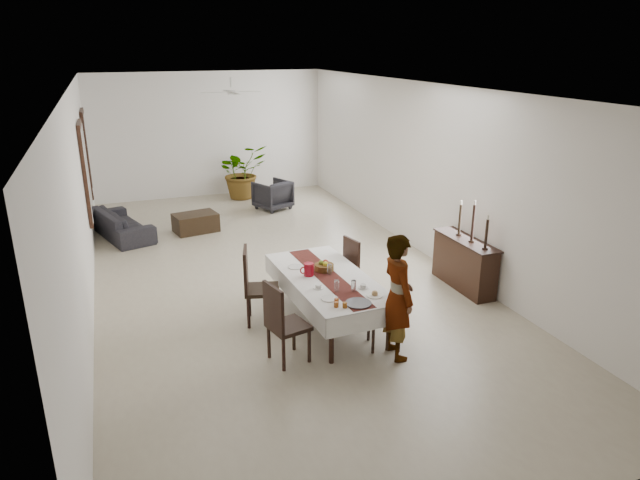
# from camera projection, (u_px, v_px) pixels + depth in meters

# --- Properties ---
(floor) EXTENTS (6.00, 12.00, 0.00)m
(floor) POSITION_uv_depth(u_px,v_px,m) (275.00, 274.00, 10.05)
(floor) COLOR #BAB094
(floor) RESTS_ON ground
(ceiling) EXTENTS (6.00, 12.00, 0.02)m
(ceiling) POSITION_uv_depth(u_px,v_px,m) (270.00, 87.00, 9.00)
(ceiling) COLOR silver
(ceiling) RESTS_ON wall_back
(wall_back) EXTENTS (6.00, 0.02, 3.20)m
(wall_back) POSITION_uv_depth(u_px,v_px,m) (210.00, 135.00, 14.84)
(wall_back) COLOR white
(wall_back) RESTS_ON floor
(wall_front) EXTENTS (6.00, 0.02, 3.20)m
(wall_front) POSITION_uv_depth(u_px,v_px,m) (497.00, 366.00, 4.21)
(wall_front) COLOR white
(wall_front) RESTS_ON floor
(wall_left) EXTENTS (0.02, 12.00, 3.20)m
(wall_left) POSITION_uv_depth(u_px,v_px,m) (80.00, 202.00, 8.54)
(wall_left) COLOR white
(wall_left) RESTS_ON floor
(wall_right) EXTENTS (0.02, 12.00, 3.20)m
(wall_right) POSITION_uv_depth(u_px,v_px,m) (430.00, 172.00, 10.52)
(wall_right) COLOR white
(wall_right) RESTS_ON floor
(dining_table_top) EXTENTS (1.03, 2.28, 0.05)m
(dining_table_top) POSITION_uv_depth(u_px,v_px,m) (328.00, 279.00, 8.13)
(dining_table_top) COLOR black
(dining_table_top) RESTS_ON table_leg_fl
(table_leg_fl) EXTENTS (0.07, 0.07, 0.65)m
(table_leg_fl) POSITION_uv_depth(u_px,v_px,m) (331.00, 340.00, 7.16)
(table_leg_fl) COLOR black
(table_leg_fl) RESTS_ON floor
(table_leg_fr) EXTENTS (0.07, 0.07, 0.65)m
(table_leg_fr) POSITION_uv_depth(u_px,v_px,m) (389.00, 328.00, 7.46)
(table_leg_fr) COLOR black
(table_leg_fr) RESTS_ON floor
(table_leg_bl) EXTENTS (0.07, 0.07, 0.65)m
(table_leg_bl) POSITION_uv_depth(u_px,v_px,m) (277.00, 279.00, 9.02)
(table_leg_bl) COLOR black
(table_leg_bl) RESTS_ON floor
(table_leg_br) EXTENTS (0.07, 0.07, 0.65)m
(table_leg_br) POSITION_uv_depth(u_px,v_px,m) (325.00, 271.00, 9.32)
(table_leg_br) COLOR black
(table_leg_br) RESTS_ON floor
(tablecloth_top) EXTENTS (1.20, 2.46, 0.01)m
(tablecloth_top) POSITION_uv_depth(u_px,v_px,m) (328.00, 277.00, 8.12)
(tablecloth_top) COLOR white
(tablecloth_top) RESTS_ON dining_table_top
(tablecloth_drape_left) EXTENTS (0.11, 2.41, 0.28)m
(tablecloth_drape_left) POSITION_uv_depth(u_px,v_px,m) (292.00, 292.00, 7.96)
(tablecloth_drape_left) COLOR silver
(tablecloth_drape_left) RESTS_ON dining_table_top
(tablecloth_drape_right) EXTENTS (0.11, 2.41, 0.28)m
(tablecloth_drape_right) POSITION_uv_depth(u_px,v_px,m) (362.00, 280.00, 8.36)
(tablecloth_drape_right) COLOR white
(tablecloth_drape_right) RESTS_ON dining_table_top
(tablecloth_drape_near) EXTENTS (1.10, 0.06, 0.28)m
(tablecloth_drape_near) POSITION_uv_depth(u_px,v_px,m) (366.00, 321.00, 7.12)
(tablecloth_drape_near) COLOR white
(tablecloth_drape_near) RESTS_ON dining_table_top
(tablecloth_drape_far) EXTENTS (1.10, 0.06, 0.28)m
(tablecloth_drape_far) POSITION_uv_depth(u_px,v_px,m) (298.00, 258.00, 9.21)
(tablecloth_drape_far) COLOR white
(tablecloth_drape_far) RESTS_ON dining_table_top
(table_runner) EXTENTS (0.43, 2.35, 0.00)m
(table_runner) POSITION_uv_depth(u_px,v_px,m) (328.00, 276.00, 8.12)
(table_runner) COLOR maroon
(table_runner) RESTS_ON tablecloth_top
(red_pitcher) EXTENTS (0.15, 0.15, 0.19)m
(red_pitcher) POSITION_uv_depth(u_px,v_px,m) (309.00, 269.00, 8.12)
(red_pitcher) COLOR maroon
(red_pitcher) RESTS_ON tablecloth_top
(pitcher_handle) EXTENTS (0.11, 0.02, 0.11)m
(pitcher_handle) POSITION_uv_depth(u_px,v_px,m) (304.00, 270.00, 8.09)
(pitcher_handle) COLOR #9A0F0B
(pitcher_handle) RESTS_ON red_pitcher
(wine_glass_near) EXTENTS (0.07, 0.07, 0.16)m
(wine_glass_near) POSITION_uv_depth(u_px,v_px,m) (354.00, 286.00, 7.60)
(wine_glass_near) COLOR silver
(wine_glass_near) RESTS_ON tablecloth_top
(wine_glass_mid) EXTENTS (0.07, 0.07, 0.16)m
(wine_glass_mid) POSITION_uv_depth(u_px,v_px,m) (337.00, 286.00, 7.61)
(wine_glass_mid) COLOR white
(wine_glass_mid) RESTS_ON tablecloth_top
(wine_glass_far) EXTENTS (0.07, 0.07, 0.16)m
(wine_glass_far) POSITION_uv_depth(u_px,v_px,m) (329.00, 270.00, 8.15)
(wine_glass_far) COLOR silver
(wine_glass_far) RESTS_ON tablecloth_top
(teacup_right) EXTENTS (0.08, 0.08, 0.06)m
(teacup_right) POSITION_uv_depth(u_px,v_px,m) (363.00, 286.00, 7.72)
(teacup_right) COLOR silver
(teacup_right) RESTS_ON saucer_right
(saucer_right) EXTENTS (0.14, 0.14, 0.01)m
(saucer_right) POSITION_uv_depth(u_px,v_px,m) (363.00, 288.00, 7.73)
(saucer_right) COLOR silver
(saucer_right) RESTS_ON tablecloth_top
(teacup_left) EXTENTS (0.08, 0.08, 0.06)m
(teacup_left) POSITION_uv_depth(u_px,v_px,m) (318.00, 286.00, 7.72)
(teacup_left) COLOR white
(teacup_left) RESTS_ON saucer_left
(saucer_left) EXTENTS (0.14, 0.14, 0.01)m
(saucer_left) POSITION_uv_depth(u_px,v_px,m) (318.00, 288.00, 7.73)
(saucer_left) COLOR white
(saucer_left) RESTS_ON tablecloth_top
(plate_near_right) EXTENTS (0.22, 0.22, 0.01)m
(plate_near_right) POSITION_uv_depth(u_px,v_px,m) (375.00, 295.00, 7.49)
(plate_near_right) COLOR white
(plate_near_right) RESTS_ON tablecloth_top
(bread_near_right) EXTENTS (0.08, 0.08, 0.08)m
(bread_near_right) POSITION_uv_depth(u_px,v_px,m) (375.00, 294.00, 7.49)
(bread_near_right) COLOR tan
(bread_near_right) RESTS_ON plate_near_right
(plate_near_left) EXTENTS (0.22, 0.22, 0.01)m
(plate_near_left) POSITION_uv_depth(u_px,v_px,m) (329.00, 299.00, 7.40)
(plate_near_left) COLOR silver
(plate_near_left) RESTS_ON tablecloth_top
(plate_far_left) EXTENTS (0.22, 0.22, 0.01)m
(plate_far_left) POSITION_uv_depth(u_px,v_px,m) (295.00, 267.00, 8.45)
(plate_far_left) COLOR silver
(plate_far_left) RESTS_ON tablecloth_top
(serving_tray) EXTENTS (0.34, 0.34, 0.02)m
(serving_tray) POSITION_uv_depth(u_px,v_px,m) (358.00, 303.00, 7.26)
(serving_tray) COLOR #3C3C40
(serving_tray) RESTS_ON tablecloth_top
(jam_jar_a) EXTENTS (0.06, 0.06, 0.07)m
(jam_jar_a) POSITION_uv_depth(u_px,v_px,m) (345.00, 305.00, 7.15)
(jam_jar_a) COLOR #8C4C14
(jam_jar_a) RESTS_ON tablecloth_top
(jam_jar_b) EXTENTS (0.06, 0.06, 0.07)m
(jam_jar_b) POSITION_uv_depth(u_px,v_px,m) (336.00, 305.00, 7.16)
(jam_jar_b) COLOR #954915
(jam_jar_b) RESTS_ON tablecloth_top
(jam_jar_c) EXTENTS (0.06, 0.06, 0.07)m
(jam_jar_c) POSITION_uv_depth(u_px,v_px,m) (337.00, 301.00, 7.26)
(jam_jar_c) COLOR #953F15
(jam_jar_c) RESTS_ON tablecloth_top
(fruit_basket) EXTENTS (0.28, 0.28, 0.09)m
(fruit_basket) POSITION_uv_depth(u_px,v_px,m) (324.00, 267.00, 8.32)
(fruit_basket) COLOR brown
(fruit_basket) RESTS_ON tablecloth_top
(fruit_red) EXTENTS (0.08, 0.08, 0.08)m
(fruit_red) POSITION_uv_depth(u_px,v_px,m) (326.00, 262.00, 8.32)
(fruit_red) COLOR maroon
(fruit_red) RESTS_ON fruit_basket
(fruit_green) EXTENTS (0.07, 0.07, 0.07)m
(fruit_green) POSITION_uv_depth(u_px,v_px,m) (321.00, 263.00, 8.31)
(fruit_green) COLOR olive
(fruit_green) RESTS_ON fruit_basket
(fruit_yellow) EXTENTS (0.08, 0.08, 0.08)m
(fruit_yellow) POSITION_uv_depth(u_px,v_px,m) (326.00, 264.00, 8.26)
(fruit_yellow) COLOR yellow
(fruit_yellow) RESTS_ON fruit_basket
(chair_right_near_seat) EXTENTS (0.51, 0.51, 0.05)m
(chair_right_near_seat) POSITION_uv_depth(u_px,v_px,m) (384.00, 316.00, 7.53)
(chair_right_near_seat) COLOR black
(chair_right_near_seat) RESTS_ON chair_right_near_leg_fl
(chair_right_near_leg_fl) EXTENTS (0.05, 0.05, 0.41)m
(chair_right_near_leg_fl) POSITION_uv_depth(u_px,v_px,m) (399.00, 338.00, 7.46)
(chair_right_near_leg_fl) COLOR black
(chair_right_near_leg_fl) RESTS_ON floor
(chair_right_near_leg_fr) EXTENTS (0.05, 0.05, 0.41)m
(chair_right_near_leg_fr) POSITION_uv_depth(u_px,v_px,m) (393.00, 325.00, 7.78)
(chair_right_near_leg_fr) COLOR black
(chair_right_near_leg_fr) RESTS_ON floor
(chair_right_near_leg_bl) EXTENTS (0.05, 0.05, 0.41)m
(chair_right_near_leg_bl) POSITION_uv_depth(u_px,v_px,m) (373.00, 339.00, 7.43)
(chair_right_near_leg_bl) COLOR black
(chair_right_near_leg_bl) RESTS_ON floor
(chair_right_near_leg_br) EXTENTS (0.05, 0.05, 0.41)m
(chair_right_near_leg_br) POSITION_uv_depth(u_px,v_px,m) (369.00, 327.00, 7.75)
(chair_right_near_leg_br) COLOR black
(chair_right_near_leg_br) RESTS_ON floor
(chair_right_near_back) EXTENTS (0.15, 0.41, 0.53)m
(chair_right_near_back) POSITION_uv_depth(u_px,v_px,m) (399.00, 296.00, 7.46)
(chair_right_near_back) COLOR black
(chair_right_near_back) RESTS_ON chair_right_near_seat
(chair_right_far_seat) EXTENTS (0.50, 0.50, 0.05)m
(chair_right_far_seat) POSITION_uv_depth(u_px,v_px,m) (341.00, 275.00, 8.90)
(chair_right_far_seat) COLOR black
(chair_right_far_seat) RESTS_ON chair_right_far_leg_fl
(chair_right_far_leg_fl) EXTENTS (0.05, 0.05, 0.42)m
(chair_right_far_leg_fl) POSITION_uv_depth(u_px,v_px,m) (356.00, 290.00, 8.92)
(chair_right_far_leg_fl) COLOR black
(chair_right_far_leg_fl) RESTS_ON floor
(chair_right_far_leg_fr) EXTENTS (0.05, 0.05, 0.42)m
(chair_right_far_leg_fr) POSITION_uv_depth(u_px,v_px,m) (344.00, 282.00, 9.19)
(chair_right_far_leg_fr) COLOR black
(chair_right_far_leg_fr) RESTS_ON floor
(chair_right_far_leg_bl) EXTENTS (0.05, 0.05, 0.42)m
(chair_right_far_leg_bl) POSITION_uv_depth(u_px,v_px,m) (338.00, 294.00, 8.75)
(chair_right_far_leg_bl) COLOR black
(chair_right_far_leg_bl) RESTS_ON floor
(chair_right_far_leg_br) EXTENTS (0.05, 0.05, 0.42)m
(chair_right_far_leg_br) POSITION_uv_depth(u_px,v_px,m) (326.00, 287.00, 9.02)
(chair_right_far_leg_br) COLOR black
(chair_right_far_leg_br) RESTS_ON floor
(chair_right_far_back) EXTENTS (0.12, 0.42, 0.53)m
(chair_right_far_back) POSITION_uv_depth(u_px,v_px,m) (351.00, 255.00, 8.90)
(chair_right_far_back) COLOR black
(chair_right_far_back) RESTS_ON chair_right_far_seat
(chair_left_near_seat) EXTENTS (0.55, 0.55, 0.05)m
(chair_left_near_seat) POSITION_uv_depth(u_px,v_px,m) (289.00, 326.00, 7.18)
(chair_left_near_seat) COLOR black
(chair_left_near_seat) RESTS_ON chair_left_near_leg_fl
(chair_left_near_leg_fl) EXTENTS (0.06, 0.06, 0.45)m
(chair_left_near_leg_fl) POSITION_uv_depth(u_px,v_px,m) (269.00, 342.00, 7.31)
(chair_left_near_leg_fl) COLOR black
(chair_left_near_leg_fl) RESTS_ON floor
(chair_left_near_leg_fr) EXTENTS (0.06, 0.06, 0.45)m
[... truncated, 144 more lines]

